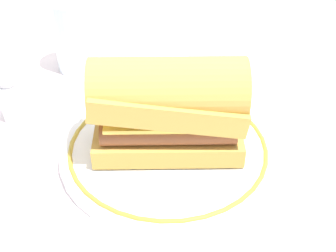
% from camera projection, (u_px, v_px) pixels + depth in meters
% --- Properties ---
extents(ground_plane, '(1.50, 1.50, 0.00)m').
position_uv_depth(ground_plane, '(183.00, 155.00, 0.63)').
color(ground_plane, white).
extents(plate, '(0.28, 0.28, 0.01)m').
position_uv_depth(plate, '(168.00, 149.00, 0.63)').
color(plate, white).
rests_on(plate, ground_plane).
extents(sausage_sandwich, '(0.19, 0.10, 0.13)m').
position_uv_depth(sausage_sandwich, '(168.00, 104.00, 0.59)').
color(sausage_sandwich, gold).
rests_on(sausage_sandwich, plate).
extents(drinking_glass, '(0.07, 0.07, 0.12)m').
position_uv_depth(drinking_glass, '(76.00, 40.00, 0.77)').
color(drinking_glass, silver).
rests_on(drinking_glass, ground_plane).
extents(salt_shaker, '(0.03, 0.03, 0.08)m').
position_uv_depth(salt_shaker, '(10.00, 96.00, 0.67)').
color(salt_shaker, white).
rests_on(salt_shaker, ground_plane).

